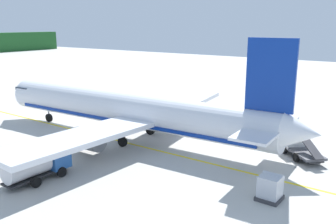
% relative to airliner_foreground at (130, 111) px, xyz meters
% --- Properties ---
extents(airliner_foreground, '(34.66, 41.72, 11.90)m').
position_rel_airliner_foreground_xyz_m(airliner_foreground, '(0.00, 0.00, 0.00)').
color(airliner_foreground, silver).
rests_on(airliner_foreground, ground).
extents(service_truck_fuel, '(5.27, 5.34, 2.48)m').
position_rel_airliner_foreground_xyz_m(service_truck_fuel, '(5.91, -17.33, -2.19)').
color(service_truck_fuel, white).
rests_on(service_truck_fuel, ground).
extents(service_truck_catering, '(5.82, 2.50, 2.40)m').
position_rel_airliner_foreground_xyz_m(service_truck_catering, '(-13.24, -1.17, -2.00)').
color(service_truck_catering, '#2659A5').
rests_on(service_truck_catering, ground).
extents(cargo_container_near, '(2.28, 2.28, 1.91)m').
position_rel_airliner_foreground_xyz_m(cargo_container_near, '(10.98, -8.81, -2.49)').
color(cargo_container_near, '#333338').
rests_on(cargo_container_near, ground).
extents(cargo_container_mid, '(1.80, 1.80, 2.07)m').
position_rel_airliner_foreground_xyz_m(cargo_container_mid, '(-5.25, -18.61, -2.41)').
color(cargo_container_mid, '#333338').
rests_on(cargo_container_mid, ground).
extents(crew_loader_left, '(0.24, 0.63, 1.74)m').
position_rel_airliner_foreground_xyz_m(crew_loader_left, '(-6.30, 1.71, -2.36)').
color(crew_loader_left, '#191E33').
rests_on(crew_loader_left, ground).
extents(apron_guide_line, '(0.30, 60.00, 0.01)m').
position_rel_airliner_foreground_xyz_m(apron_guide_line, '(-1.36, -4.43, -3.39)').
color(apron_guide_line, yellow).
rests_on(apron_guide_line, ground).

